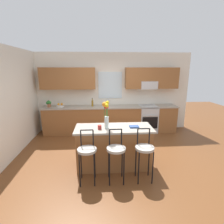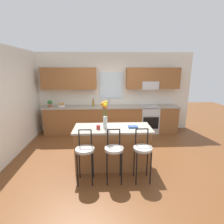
{
  "view_description": "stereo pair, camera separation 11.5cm",
  "coord_description": "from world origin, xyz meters",
  "px_view_note": "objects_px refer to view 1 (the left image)",
  "views": [
    {
      "loc": [
        -0.37,
        -4.13,
        2.16
      ],
      "look_at": [
        -0.04,
        0.55,
        1.0
      ],
      "focal_mm": 28.14,
      "sensor_mm": 36.0,
      "label": 1
    },
    {
      "loc": [
        -0.25,
        -4.14,
        2.16
      ],
      "look_at": [
        -0.04,
        0.55,
        1.0
      ],
      "focal_mm": 28.14,
      "sensor_mm": 36.0,
      "label": 2
    }
  ],
  "objects_px": {
    "flower_vase": "(106,112)",
    "cookbook": "(134,127)",
    "fruit_bowl_oranges": "(60,106)",
    "potted_plant_small": "(49,103)",
    "bar_stool_far": "(145,150)",
    "bar_stool_middle": "(116,151)",
    "bar_stool_near": "(87,152)",
    "kitchen_island": "(114,147)",
    "oven_range": "(148,119)",
    "bottle_olive_oil": "(92,103)",
    "mug_ceramic": "(100,127)"
  },
  "relations": [
    {
      "from": "bar_stool_middle",
      "to": "cookbook",
      "type": "height_order",
      "value": "bar_stool_middle"
    },
    {
      "from": "bar_stool_far",
      "to": "fruit_bowl_oranges",
      "type": "relative_size",
      "value": 4.34
    },
    {
      "from": "bar_stool_far",
      "to": "cookbook",
      "type": "bearing_deg",
      "value": 101.34
    },
    {
      "from": "oven_range",
      "to": "cookbook",
      "type": "distance_m",
      "value": 2.46
    },
    {
      "from": "bar_stool_middle",
      "to": "bottle_olive_oil",
      "type": "distance_m",
      "value": 2.86
    },
    {
      "from": "bar_stool_near",
      "to": "flower_vase",
      "type": "height_order",
      "value": "flower_vase"
    },
    {
      "from": "fruit_bowl_oranges",
      "to": "bottle_olive_oil",
      "type": "height_order",
      "value": "bottle_olive_oil"
    },
    {
      "from": "oven_range",
      "to": "potted_plant_small",
      "type": "distance_m",
      "value": 3.41
    },
    {
      "from": "flower_vase",
      "to": "cookbook",
      "type": "relative_size",
      "value": 2.99
    },
    {
      "from": "bar_stool_middle",
      "to": "bottle_olive_oil",
      "type": "relative_size",
      "value": 3.67
    },
    {
      "from": "flower_vase",
      "to": "cookbook",
      "type": "bearing_deg",
      "value": 1.12
    },
    {
      "from": "flower_vase",
      "to": "potted_plant_small",
      "type": "height_order",
      "value": "flower_vase"
    },
    {
      "from": "potted_plant_small",
      "to": "bar_stool_far",
      "type": "bearing_deg",
      "value": -47.7
    },
    {
      "from": "mug_ceramic",
      "to": "bar_stool_far",
      "type": "bearing_deg",
      "value": -28.34
    },
    {
      "from": "bar_stool_middle",
      "to": "fruit_bowl_oranges",
      "type": "bearing_deg",
      "value": 120.09
    },
    {
      "from": "mug_ceramic",
      "to": "oven_range",
      "type": "bearing_deg",
      "value": 53.87
    },
    {
      "from": "bar_stool_near",
      "to": "potted_plant_small",
      "type": "height_order",
      "value": "potted_plant_small"
    },
    {
      "from": "flower_vase",
      "to": "mug_ceramic",
      "type": "height_order",
      "value": "flower_vase"
    },
    {
      "from": "bar_stool_far",
      "to": "bottle_olive_oil",
      "type": "height_order",
      "value": "bottle_olive_oil"
    },
    {
      "from": "oven_range",
      "to": "bar_stool_middle",
      "type": "height_order",
      "value": "bar_stool_middle"
    },
    {
      "from": "bar_stool_middle",
      "to": "mug_ceramic",
      "type": "distance_m",
      "value": 0.65
    },
    {
      "from": "oven_range",
      "to": "kitchen_island",
      "type": "xyz_separation_m",
      "value": [
        -1.37,
        -2.2,
        0.0
      ]
    },
    {
      "from": "kitchen_island",
      "to": "bar_stool_near",
      "type": "bearing_deg",
      "value": -134.34
    },
    {
      "from": "potted_plant_small",
      "to": "kitchen_island",
      "type": "bearing_deg",
      "value": -48.24
    },
    {
      "from": "bar_stool_middle",
      "to": "bar_stool_far",
      "type": "relative_size",
      "value": 1.0
    },
    {
      "from": "kitchen_island",
      "to": "bottle_olive_oil",
      "type": "relative_size",
      "value": 5.91
    },
    {
      "from": "oven_range",
      "to": "cookbook",
      "type": "height_order",
      "value": "cookbook"
    },
    {
      "from": "kitchen_island",
      "to": "bar_stool_far",
      "type": "relative_size",
      "value": 1.61
    },
    {
      "from": "cookbook",
      "to": "kitchen_island",
      "type": "bearing_deg",
      "value": 176.64
    },
    {
      "from": "bar_stool_near",
      "to": "bottle_olive_oil",
      "type": "bearing_deg",
      "value": 89.87
    },
    {
      "from": "oven_range",
      "to": "bottle_olive_oil",
      "type": "height_order",
      "value": "bottle_olive_oil"
    },
    {
      "from": "bar_stool_middle",
      "to": "kitchen_island",
      "type": "bearing_deg",
      "value": 90.0
    },
    {
      "from": "kitchen_island",
      "to": "potted_plant_small",
      "type": "distance_m",
      "value": 3.04
    },
    {
      "from": "bar_stool_near",
      "to": "mug_ceramic",
      "type": "height_order",
      "value": "bar_stool_near"
    },
    {
      "from": "cookbook",
      "to": "potted_plant_small",
      "type": "bearing_deg",
      "value": 137.18
    },
    {
      "from": "bar_stool_near",
      "to": "bar_stool_far",
      "type": "distance_m",
      "value": 1.1
    },
    {
      "from": "oven_range",
      "to": "bar_stool_near",
      "type": "height_order",
      "value": "bar_stool_near"
    },
    {
      "from": "fruit_bowl_oranges",
      "to": "bar_stool_middle",
      "type": "bearing_deg",
      "value": -59.91
    },
    {
      "from": "oven_range",
      "to": "bar_stool_middle",
      "type": "bearing_deg",
      "value": -116.42
    },
    {
      "from": "bar_stool_far",
      "to": "mug_ceramic",
      "type": "relative_size",
      "value": 11.58
    },
    {
      "from": "bar_stool_far",
      "to": "flower_vase",
      "type": "xyz_separation_m",
      "value": [
        -0.71,
        0.53,
        0.64
      ]
    },
    {
      "from": "kitchen_island",
      "to": "mug_ceramic",
      "type": "relative_size",
      "value": 18.65
    },
    {
      "from": "bar_stool_near",
      "to": "cookbook",
      "type": "relative_size",
      "value": 5.21
    },
    {
      "from": "oven_range",
      "to": "mug_ceramic",
      "type": "height_order",
      "value": "mug_ceramic"
    },
    {
      "from": "flower_vase",
      "to": "mug_ceramic",
      "type": "distance_m",
      "value": 0.35
    },
    {
      "from": "kitchen_island",
      "to": "bar_stool_far",
      "type": "bearing_deg",
      "value": -45.66
    },
    {
      "from": "bar_stool_middle",
      "to": "bottle_olive_oil",
      "type": "xyz_separation_m",
      "value": [
        -0.54,
        2.78,
        0.4
      ]
    },
    {
      "from": "fruit_bowl_oranges",
      "to": "potted_plant_small",
      "type": "xyz_separation_m",
      "value": [
        -0.37,
        0.0,
        0.08
      ]
    },
    {
      "from": "bar_stool_near",
      "to": "bar_stool_far",
      "type": "relative_size",
      "value": 1.0
    },
    {
      "from": "kitchen_island",
      "to": "mug_ceramic",
      "type": "distance_m",
      "value": 0.6
    }
  ]
}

